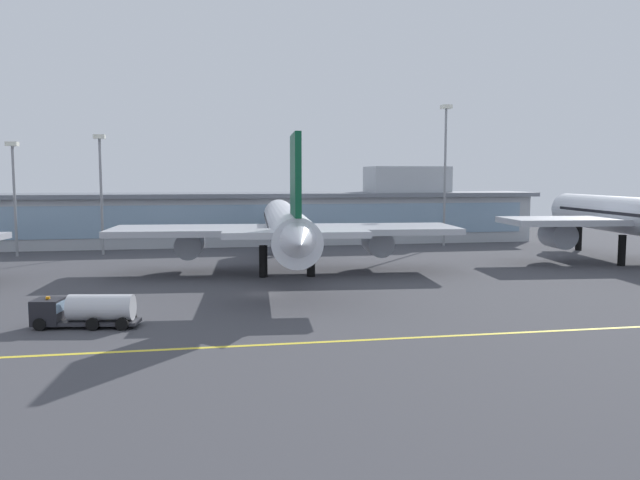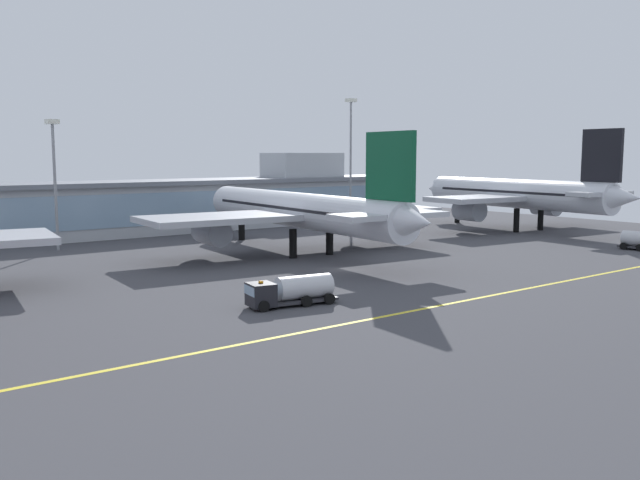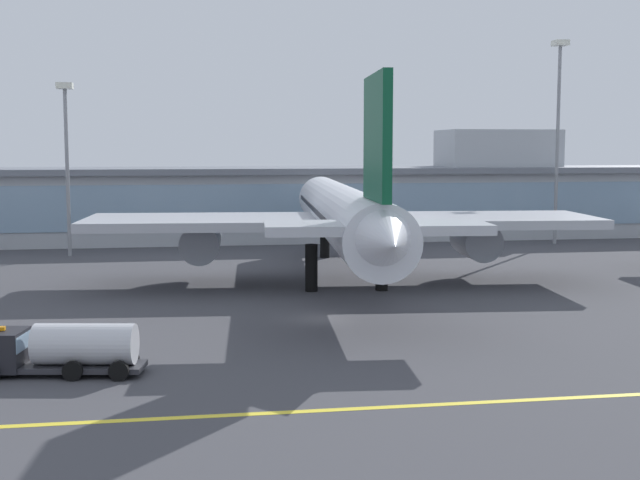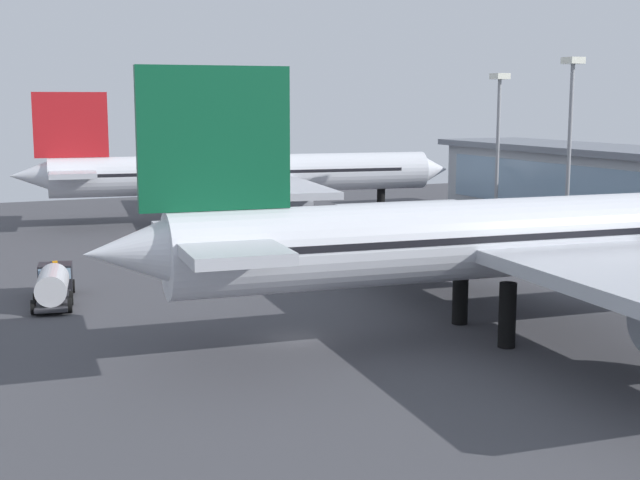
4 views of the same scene
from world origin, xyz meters
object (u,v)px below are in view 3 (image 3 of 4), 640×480
Objects in this scene: fuel_tanker_truck at (56,348)px; airliner_near_right at (343,216)px; apron_light_mast_west at (558,114)px; apron_light_mast_centre at (66,140)px.

airliner_near_right is at bearing -117.66° from fuel_tanker_truck.
apron_light_mast_west reaches higher than apron_light_mast_centre.
airliner_near_right is 45.47m from apron_light_mast_west.
fuel_tanker_truck is at bearing -83.94° from apron_light_mast_centre.
apron_light_mast_centre reaches higher than airliner_near_right.
apron_light_mast_centre is at bearing 51.70° from airliner_near_right.
airliner_near_right is at bearing -140.01° from apron_light_mast_west.
airliner_near_right is at bearing -43.17° from apron_light_mast_centre.
apron_light_mast_west is at bearing -124.59° from fuel_tanker_truck.
apron_light_mast_west is at bearing 2.47° from apron_light_mast_centre.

